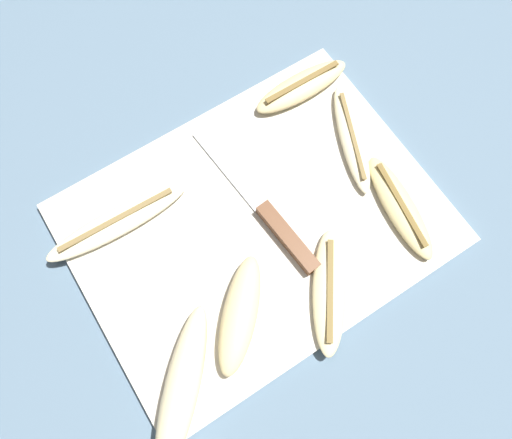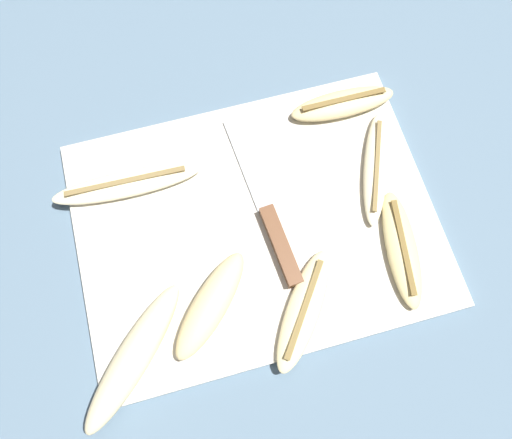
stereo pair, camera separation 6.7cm
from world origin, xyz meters
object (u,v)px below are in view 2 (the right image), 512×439
at_px(banana_pale_long, 376,168).
at_px(banana_soft_right, 304,310).
at_px(knife, 274,229).
at_px(banana_mellow_near, 343,104).
at_px(banana_ripe_center, 211,305).
at_px(banana_spotted_left, 402,249).
at_px(banana_bright_far, 127,184).
at_px(banana_cream_curved, 134,357).

distance_m(banana_pale_long, banana_soft_right, 0.23).
relative_size(knife, banana_mellow_near, 1.68).
relative_size(banana_ripe_center, banana_soft_right, 0.88).
bearing_deg(knife, banana_spotted_left, -29.58).
bearing_deg(banana_bright_far, knife, -33.08).
height_order(banana_ripe_center, banana_soft_right, banana_ripe_center).
bearing_deg(banana_bright_far, banana_pale_long, -11.24).
bearing_deg(banana_spotted_left, banana_cream_curved, -173.21).
height_order(knife, banana_mellow_near, banana_mellow_near).
height_order(banana_bright_far, banana_mellow_near, banana_mellow_near).
distance_m(banana_pale_long, banana_spotted_left, 0.12).
relative_size(banana_pale_long, banana_mellow_near, 1.10).
xyz_separation_m(knife, banana_soft_right, (0.01, -0.11, 0.00)).
xyz_separation_m(banana_pale_long, banana_spotted_left, (-0.01, -0.12, 0.00)).
bearing_deg(knife, banana_ripe_center, -148.16).
distance_m(banana_soft_right, banana_mellow_near, 0.31).
bearing_deg(banana_ripe_center, knife, 36.59).
relative_size(banana_ripe_center, banana_spotted_left, 0.84).
bearing_deg(knife, banana_bright_far, 142.18).
distance_m(banana_ripe_center, banana_spotted_left, 0.26).
distance_m(knife, banana_mellow_near, 0.22).
bearing_deg(banana_ripe_center, banana_soft_right, -17.91).
bearing_deg(banana_spotted_left, banana_ripe_center, -178.55).
xyz_separation_m(knife, banana_mellow_near, (0.15, 0.16, 0.00)).
distance_m(banana_bright_far, banana_ripe_center, 0.21).
bearing_deg(banana_ripe_center, banana_pale_long, 25.35).
height_order(knife, banana_spotted_left, banana_spotted_left).
xyz_separation_m(banana_bright_far, banana_spotted_left, (0.33, -0.19, 0.00)).
distance_m(banana_bright_far, banana_mellow_near, 0.33).
distance_m(knife, banana_cream_curved, 0.24).
bearing_deg(banana_mellow_near, banana_soft_right, -117.80).
height_order(banana_ripe_center, banana_spotted_left, banana_ripe_center).
distance_m(knife, banana_pale_long, 0.17).
bearing_deg(banana_pale_long, banana_ripe_center, -154.65).
xyz_separation_m(banana_spotted_left, banana_soft_right, (-0.15, -0.04, 0.00)).
bearing_deg(banana_spotted_left, banana_bright_far, 150.59).
bearing_deg(banana_bright_far, banana_ripe_center, -69.48).
relative_size(banana_bright_far, banana_cream_curved, 1.20).
distance_m(banana_spotted_left, banana_mellow_near, 0.23).
bearing_deg(banana_bright_far, banana_spotted_left, -29.41).
height_order(knife, banana_bright_far, banana_bright_far).
height_order(banana_ripe_center, banana_cream_curved, banana_cream_curved).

